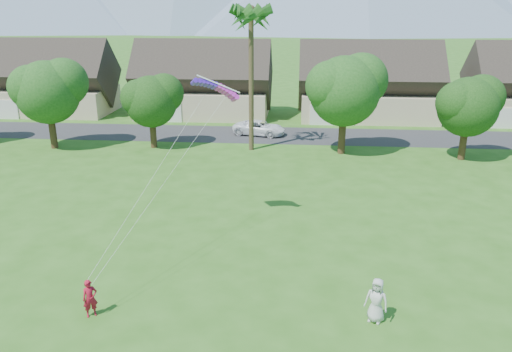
# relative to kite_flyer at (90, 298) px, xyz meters

# --- Properties ---
(street) EXTENTS (90.00, 7.00, 0.01)m
(street) POSITION_rel_kite_flyer_xyz_m (6.26, 31.57, -0.82)
(street) COLOR #2D2D30
(street) RESTS_ON ground
(kite_flyer) EXTENTS (0.72, 0.67, 1.66)m
(kite_flyer) POSITION_rel_kite_flyer_xyz_m (0.00, 0.00, 0.00)
(kite_flyer) COLOR #A51229
(kite_flyer) RESTS_ON ground
(watcher) EXTENTS (1.12, 0.95, 1.94)m
(watcher) POSITION_rel_kite_flyer_xyz_m (11.77, 0.64, 0.14)
(watcher) COLOR beige
(watcher) RESTS_ON ground
(parked_car) EXTENTS (5.61, 3.51, 1.45)m
(parked_car) POSITION_rel_kite_flyer_xyz_m (4.54, 31.57, -0.11)
(parked_car) COLOR white
(parked_car) RESTS_ON ground
(houses_row) EXTENTS (72.75, 8.19, 8.86)m
(houses_row) POSITION_rel_kite_flyer_xyz_m (6.75, 40.56, 2.61)
(houses_row) COLOR beige
(houses_row) RESTS_ON ground
(tree_row) EXTENTS (62.27, 6.67, 8.45)m
(tree_row) POSITION_rel_kite_flyer_xyz_m (5.11, 25.48, 4.06)
(tree_row) COLOR #47301C
(tree_row) RESTS_ON ground
(fan_palm) EXTENTS (3.00, 3.00, 13.80)m
(fan_palm) POSITION_rel_kite_flyer_xyz_m (4.26, 26.07, 10.97)
(fan_palm) COLOR #4C3D26
(fan_palm) RESTS_ON ground
(parafoil_kite) EXTENTS (2.78, 1.28, 0.50)m
(parafoil_kite) POSITION_rel_kite_flyer_xyz_m (3.92, 9.57, 7.35)
(parafoil_kite) COLOR #4C1BD0
(parafoil_kite) RESTS_ON ground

